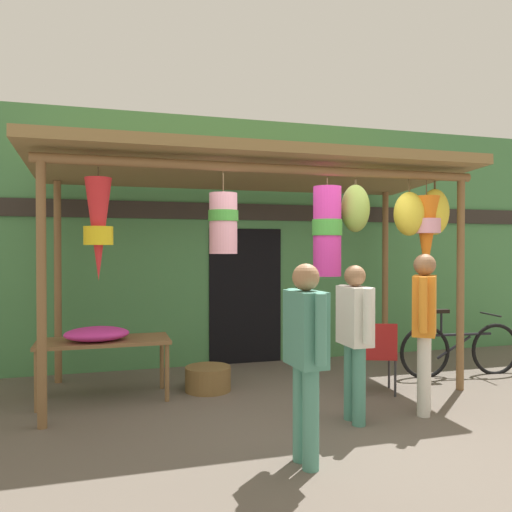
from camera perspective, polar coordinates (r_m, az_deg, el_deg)
name	(u,v)px	position (r m, az deg, el deg)	size (l,w,h in m)	color
ground_plane	(310,411)	(5.65, 5.99, -16.77)	(30.00, 30.00, 0.00)	#60564C
shop_facade	(247,241)	(7.75, -1.07, 1.63)	(11.14, 0.29, 3.63)	#47844C
market_stall_canopy	(272,187)	(6.21, 1.74, 7.65)	(5.19, 2.23, 2.82)	brown
display_table	(104,346)	(6.10, -16.58, -9.55)	(1.45, 0.64, 0.68)	brown
flower_heap_on_table	(98,334)	(5.99, -17.18, -8.28)	(0.70, 0.49, 0.16)	#D13399
folding_chair	(378,351)	(6.26, 13.43, -10.27)	(0.51, 0.51, 0.84)	#AD1E1E
wicker_basket_by_table	(208,379)	(6.33, -5.37, -13.44)	(0.55, 0.55, 0.29)	brown
parked_bicycle	(460,349)	(7.51, 21.81, -9.65)	(1.75, 0.44, 0.92)	black
vendor_in_orange	(306,347)	(4.09, 5.56, -10.05)	(0.25, 0.59, 1.59)	#4C8E7A
customer_foreground	(355,330)	(5.15, 10.94, -8.14)	(0.22, 0.59, 1.54)	#4C8E7A
shopper_by_bananas	(424,319)	(5.59, 18.26, -6.73)	(0.42, 0.49, 1.65)	silver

